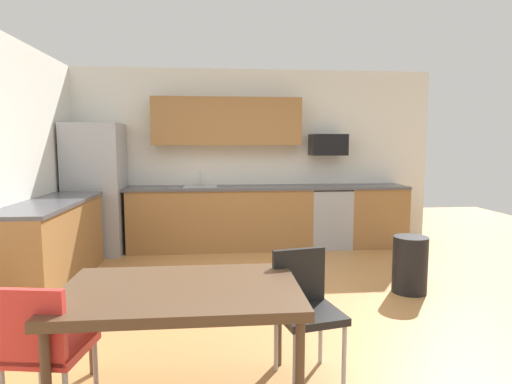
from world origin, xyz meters
TOP-DOWN VIEW (x-y plane):
  - ground_plane at (0.00, 0.00)m, footprint 12.00×12.00m
  - wall_back at (0.00, 2.65)m, footprint 5.80×0.10m
  - cabinet_run_back at (-0.41, 2.30)m, footprint 2.69×0.60m
  - cabinet_run_back_right at (1.97, 2.30)m, footprint 0.86×0.60m
  - cabinet_run_left at (-2.30, 0.80)m, footprint 0.60×2.00m
  - countertop_back at (0.00, 2.30)m, footprint 4.80×0.64m
  - countertop_left at (-2.30, 0.80)m, footprint 0.64×2.00m
  - upper_cabinets_back at (-0.30, 2.43)m, footprint 2.20×0.34m
  - refrigerator at (-2.18, 2.22)m, footprint 0.76×0.70m
  - oven_range at (1.24, 2.30)m, footprint 0.60×0.60m
  - microwave at (1.24, 2.40)m, footprint 0.54×0.36m
  - sink_basin at (-0.70, 2.30)m, footprint 0.48×0.40m
  - sink_faucet at (-0.70, 2.48)m, footprint 0.02×0.02m
  - dining_table at (-0.68, -1.55)m, footprint 1.40×0.90m
  - chair_near_table at (0.12, -1.30)m, footprint 0.48×0.48m
  - chair_far_side at (-1.40, -1.77)m, footprint 0.46×0.46m
  - trash_bin at (1.56, 0.20)m, footprint 0.36×0.36m

SIDE VIEW (x-z plane):
  - ground_plane at x=0.00m, z-range 0.00..0.00m
  - trash_bin at x=1.56m, z-range 0.00..0.60m
  - cabinet_run_back at x=-0.41m, z-range 0.00..0.90m
  - cabinet_run_back_right at x=1.97m, z-range 0.00..0.90m
  - cabinet_run_left at x=-2.30m, z-range 0.00..0.90m
  - oven_range at x=1.24m, z-range 0.00..0.91m
  - chair_near_table at x=0.12m, z-range 0.08..0.93m
  - chair_far_side at x=-1.40m, z-range 0.08..0.93m
  - dining_table at x=-0.68m, z-range 0.30..1.03m
  - sink_basin at x=-0.70m, z-range 0.81..0.95m
  - countertop_back at x=0.00m, z-range 0.90..0.94m
  - countertop_left at x=-2.30m, z-range 0.90..0.94m
  - refrigerator at x=-2.18m, z-range 0.00..1.85m
  - sink_faucet at x=-0.70m, z-range 0.92..1.16m
  - wall_back at x=0.00m, z-range 0.00..2.70m
  - microwave at x=1.24m, z-range 1.40..1.72m
  - upper_cabinets_back at x=-0.30m, z-range 1.55..2.25m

